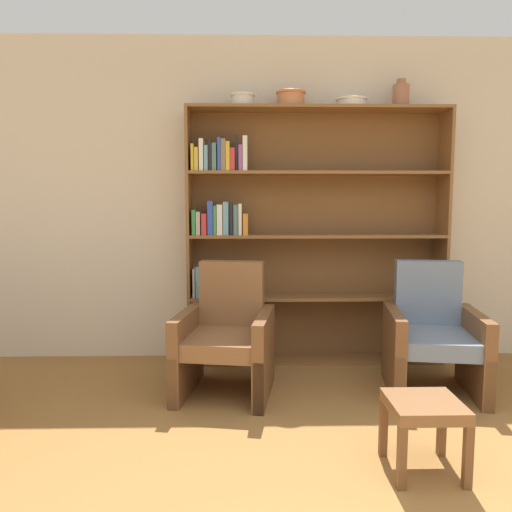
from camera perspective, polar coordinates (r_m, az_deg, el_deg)
wall_back at (r=4.42m, az=7.84°, el=6.30°), size 12.00×0.06×2.75m
bookshelf at (r=4.23m, az=4.38°, el=2.27°), size 2.16×0.30×2.14m
bowl_terracotta at (r=4.26m, az=-1.54°, el=17.46°), size 0.20×0.20×0.10m
bowl_slate at (r=4.27m, az=3.99°, el=17.55°), size 0.25×0.25×0.13m
bowl_stoneware at (r=4.34m, az=10.88°, el=16.89°), size 0.26×0.26×0.07m
vase_tall at (r=4.45m, az=16.23°, el=17.24°), size 0.14×0.14×0.23m
armchair_leather at (r=3.64m, az=-3.41°, el=-9.33°), size 0.74×0.77×0.92m
armchair_cushioned at (r=3.88m, az=19.51°, el=-8.69°), size 0.73×0.77×0.92m
footstool at (r=2.77m, az=18.66°, el=-16.68°), size 0.36×0.36×0.37m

